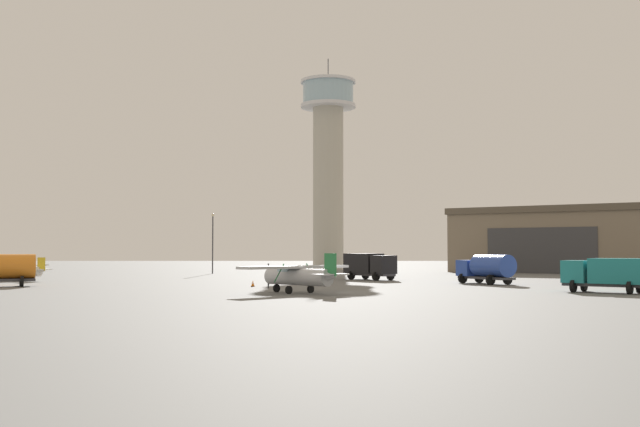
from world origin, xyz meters
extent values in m
plane|color=#60605E|center=(0.00, 0.00, 0.00)|extent=(400.00, 400.00, 0.00)
cylinder|color=#B2AD9E|center=(0.22, 73.55, 14.53)|extent=(5.43, 5.43, 29.06)
cylinder|color=silver|center=(0.22, 73.55, 29.36)|extent=(9.87, 9.87, 0.60)
cylinder|color=#99B7C6|center=(0.22, 73.55, 31.59)|extent=(9.08, 9.08, 3.86)
cylinder|color=silver|center=(0.22, 73.55, 33.77)|extent=(9.87, 9.87, 0.50)
cylinder|color=#38383D|center=(0.22, 73.55, 36.02)|extent=(0.16, 0.16, 4.00)
cube|color=#7A6B56|center=(37.39, 60.07, 4.53)|extent=(36.98, 34.80, 9.06)
cube|color=brown|center=(37.39, 60.07, 9.56)|extent=(37.80, 35.63, 1.00)
cube|color=#38383A|center=(31.37, 50.40, 3.40)|extent=(13.83, 8.69, 6.80)
cylinder|color=#B7BABF|center=(-2.94, -2.66, 1.28)|extent=(5.51, 5.57, 1.30)
cone|color=#38383D|center=(-5.41, -0.15, 1.28)|extent=(1.31, 1.31, 0.91)
cube|color=#38383D|center=(-5.41, -0.15, 1.28)|extent=(0.12, 0.12, 1.99)
cube|color=#B7BABF|center=(-3.16, -2.43, 2.03)|extent=(8.56, 8.46, 0.21)
cylinder|color=#287A42|center=(-1.97, -1.26, 1.60)|extent=(0.79, 0.78, 1.42)
cylinder|color=#287A42|center=(-4.36, -3.61, 1.60)|extent=(0.79, 0.78, 1.42)
cube|color=#99B7C6|center=(-3.82, -1.76, 1.63)|extent=(1.55, 1.55, 0.73)
cone|color=#B7BABF|center=(-0.47, -5.16, 1.38)|extent=(1.72, 1.73, 0.97)
cube|color=#287A42|center=(-0.47, -5.16, 2.22)|extent=(0.90, 0.91, 1.78)
cube|color=#B7BABF|center=(-0.47, -5.16, 1.54)|extent=(2.90, 2.87, 0.10)
cylinder|color=black|center=(-4.70, -0.87, 0.31)|extent=(0.57, 0.56, 0.63)
cylinder|color=black|center=(-1.97, -2.00, 0.31)|extent=(0.57, 0.56, 0.63)
cylinder|color=black|center=(-3.62, -3.61, 0.31)|extent=(0.57, 0.56, 0.63)
cylinder|color=white|center=(-34.31, 21.94, 1.07)|extent=(5.51, 2.80, 1.08)
cube|color=white|center=(-34.56, 22.03, 1.70)|extent=(4.08, 8.70, 0.17)
cylinder|color=gold|center=(-34.11, 23.35, 1.34)|extent=(0.35, 0.84, 1.19)
cylinder|color=gold|center=(-35.02, 20.71, 1.34)|extent=(0.35, 0.84, 1.19)
cube|color=#99B7C6|center=(-35.31, 22.29, 1.37)|extent=(1.19, 1.13, 0.61)
cone|color=white|center=(-31.53, 20.99, 1.15)|extent=(1.42, 1.17, 0.81)
cube|color=gold|center=(-31.53, 20.99, 1.85)|extent=(0.94, 0.41, 1.49)
cube|color=white|center=(-31.53, 20.99, 1.29)|extent=(1.60, 2.74, 0.09)
cylinder|color=black|center=(-36.30, 22.63, 0.26)|extent=(0.31, 0.54, 0.52)
cylinder|color=black|center=(-33.84, 22.80, 0.26)|extent=(0.31, 0.54, 0.52)
cylinder|color=black|center=(-34.46, 20.98, 0.26)|extent=(0.31, 0.54, 0.52)
cube|color=#38383D|center=(21.40, -1.75, 0.62)|extent=(6.42, 5.85, 0.24)
cube|color=teal|center=(19.55, -0.20, 1.63)|extent=(3.05, 3.13, 1.78)
cube|color=#99B7C6|center=(18.88, 0.37, 1.99)|extent=(1.43, 1.68, 0.89)
cube|color=teal|center=(22.23, -2.45, 1.72)|extent=(5.08, 4.83, 1.96)
cylinder|color=black|center=(18.87, -1.10, 0.50)|extent=(0.85, 0.94, 1.00)
cylinder|color=black|center=(20.32, 0.62, 0.50)|extent=(0.85, 0.94, 1.00)
cylinder|color=black|center=(22.21, -3.91, 0.50)|extent=(0.85, 0.94, 1.00)
cylinder|color=black|center=(23.66, -2.18, 0.50)|extent=(0.85, 0.94, 1.00)
cube|color=#38383D|center=(15.31, 14.39, 0.62)|extent=(4.66, 6.95, 0.24)
cube|color=#2847A8|center=(14.24, 16.59, 1.55)|extent=(2.92, 2.73, 1.62)
cube|color=#99B7C6|center=(13.84, 17.40, 1.88)|extent=(1.81, 0.94, 0.81)
cylinder|color=#2847A8|center=(15.80, 13.39, 1.84)|extent=(4.00, 5.11, 2.20)
cylinder|color=black|center=(13.33, 16.07, 0.50)|extent=(1.02, 0.69, 1.00)
cylinder|color=black|center=(15.20, 16.99, 0.50)|extent=(1.02, 0.69, 1.00)
cylinder|color=black|center=(15.27, 12.09, 0.50)|extent=(1.02, 0.69, 1.00)
cylinder|color=black|center=(17.15, 13.00, 0.50)|extent=(1.02, 0.69, 1.00)
cube|color=#38383D|center=(-30.62, 8.48, 0.62)|extent=(6.14, 4.08, 0.24)
cylinder|color=orange|center=(-29.73, 8.87, 1.87)|extent=(4.50, 3.63, 2.25)
cylinder|color=black|center=(-28.58, 8.21, 0.50)|extent=(0.65, 1.03, 1.00)
cylinder|color=black|center=(-29.43, 10.16, 0.50)|extent=(0.65, 1.03, 1.00)
cube|color=#38383D|center=(4.43, 25.21, 0.62)|extent=(5.54, 6.55, 0.24)
cube|color=black|center=(5.87, 23.26, 1.77)|extent=(3.04, 2.94, 2.06)
cube|color=#99B7C6|center=(6.39, 22.55, 2.18)|extent=(1.68, 1.27, 1.03)
cube|color=black|center=(3.78, 26.09, 1.87)|extent=(4.62, 5.08, 2.27)
cylinder|color=black|center=(6.69, 23.95, 0.50)|extent=(0.97, 0.82, 1.00)
cylinder|color=black|center=(4.96, 22.67, 0.50)|extent=(0.97, 0.82, 1.00)
cylinder|color=black|center=(4.10, 27.47, 0.50)|extent=(0.97, 0.82, 1.00)
cylinder|color=black|center=(2.37, 26.19, 0.50)|extent=(0.97, 0.82, 1.00)
cylinder|color=#38383D|center=(-16.94, 49.28, 4.19)|extent=(0.18, 0.18, 8.38)
sphere|color=#F9E5B2|center=(-16.94, 49.28, 8.60)|extent=(0.44, 0.44, 0.44)
cube|color=black|center=(-7.46, 8.82, 0.02)|extent=(0.36, 0.36, 0.04)
cone|color=orange|center=(-7.46, 8.82, 0.30)|extent=(0.30, 0.30, 0.53)
cylinder|color=white|center=(-7.46, 8.82, 0.33)|extent=(0.21, 0.21, 0.08)
camera|label=1|loc=(-1.24, -61.30, 3.24)|focal=42.49mm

